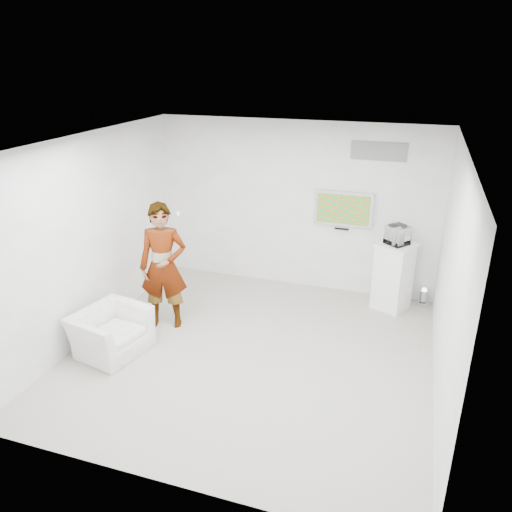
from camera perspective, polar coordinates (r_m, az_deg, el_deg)
name	(u,v)px	position (r m, az deg, el deg)	size (l,w,h in m)	color
room	(251,257)	(6.64, -0.62, -0.12)	(5.01, 5.01, 3.00)	#A7A499
tv	(343,209)	(8.70, 9.96, 5.34)	(1.00, 0.08, 0.60)	silver
logo_decal	(379,151)	(8.46, 13.86, 11.53)	(0.90, 0.02, 0.30)	slate
person	(163,266)	(7.75, -10.54, -1.18)	(0.73, 0.48, 1.99)	white
armchair	(111,332)	(7.51, -16.24, -8.31)	(0.98, 0.86, 0.64)	white
pedestal	(393,276)	(8.62, 15.39, -2.24)	(0.56, 0.56, 1.15)	white
floor_uplight	(423,297)	(9.02, 18.59, -4.45)	(0.20, 0.20, 0.31)	silver
vitrine	(398,235)	(8.35, 15.89, 2.33)	(0.31, 0.31, 0.31)	white
console	(397,238)	(8.37, 15.85, 1.97)	(0.05, 0.14, 0.20)	white
wii_remote	(178,214)	(7.57, -8.90, 4.81)	(0.04, 0.14, 0.04)	white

